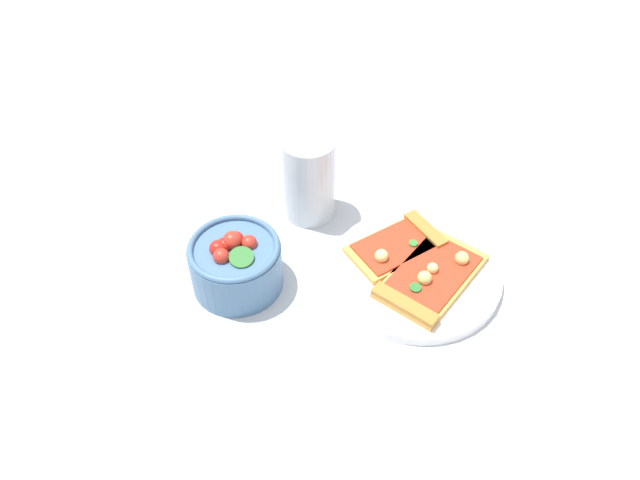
% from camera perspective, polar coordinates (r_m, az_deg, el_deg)
% --- Properties ---
extents(ground_plane, '(2.40, 2.40, 0.00)m').
position_cam_1_polar(ground_plane, '(0.92, 8.83, -2.19)').
color(ground_plane, silver).
rests_on(ground_plane, ground).
extents(plate, '(0.24, 0.24, 0.01)m').
position_cam_1_polar(plate, '(0.90, 8.24, -2.80)').
color(plate, white).
rests_on(plate, ground_plane).
extents(pizza_slice_near, '(0.13, 0.15, 0.03)m').
position_cam_1_polar(pizza_slice_near, '(0.91, 7.11, -0.38)').
color(pizza_slice_near, gold).
rests_on(pizza_slice_near, plate).
extents(pizza_slice_far, '(0.13, 0.17, 0.03)m').
position_cam_1_polar(pizza_slice_far, '(0.88, 9.61, -3.42)').
color(pizza_slice_far, gold).
rests_on(pizza_slice_far, plate).
extents(salad_bowl, '(0.12, 0.12, 0.09)m').
position_cam_1_polar(salad_bowl, '(0.86, -7.49, -2.06)').
color(salad_bowl, '#4C7299').
rests_on(salad_bowl, ground_plane).
extents(soda_glass, '(0.08, 0.08, 0.13)m').
position_cam_1_polar(soda_glass, '(0.94, -1.01, 5.42)').
color(soda_glass, silver).
rests_on(soda_glass, ground_plane).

